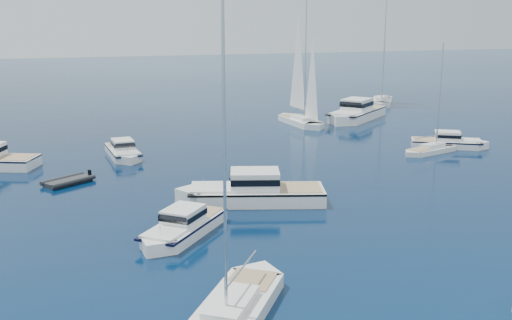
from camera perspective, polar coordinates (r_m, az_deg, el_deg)
The scene contains 10 objects.
motor_cruiser_left at distance 38.67m, azimuth -6.94°, elevation -7.06°, with size 2.65×8.66×2.27m, color white, non-canonical shape.
motor_cruiser_centre at distance 45.04m, azimuth -0.40°, elevation -3.99°, with size 3.62×11.83×3.11m, color white, non-canonical shape.
motor_cruiser_far_r at distance 66.95m, azimuth 17.65°, elevation 1.13°, with size 2.58×8.42×2.21m, color white, non-canonical shape.
motor_cruiser_distant at distance 82.40m, azimuth 9.34°, elevation 3.78°, with size 4.14×13.52×3.55m, color white, non-canonical shape.
motor_cruiser_horizon at distance 60.90m, azimuth -12.35°, elevation 0.29°, with size 2.56×8.35×2.19m, color silver, non-canonical shape.
sailboat_fore at distance 28.69m, azimuth -2.06°, elevation -14.54°, with size 2.78×10.70×15.73m, color white, non-canonical shape.
sailboat_centre at distance 63.85m, azimuth 16.13°, elevation 0.67°, with size 2.00×7.70×11.32m, color silver, non-canonical shape.
sailboat_sails_r at distance 77.96m, azimuth 4.20°, elevation 3.38°, with size 2.84×10.90×16.03m, color silver, non-canonical shape.
sailboat_sails_far at distance 98.39m, azimuth 11.76°, elevation 5.21°, with size 2.93×11.26×16.55m, color silver, non-canonical shape.
tender_grey_far at distance 52.36m, azimuth -17.24°, elevation -2.13°, with size 2.30×4.31×0.95m, color black, non-canonical shape.
Camera 1 is at (-15.52, -16.42, 13.40)m, focal length 42.52 mm.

